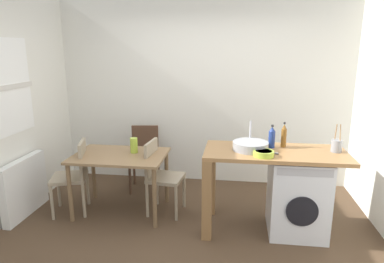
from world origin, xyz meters
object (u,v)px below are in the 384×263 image
Objects in this scene: vase at (134,145)px; chair_person_seat at (75,173)px; chair_opposite at (160,173)px; bottle_squat_brown at (284,136)px; washing_machine at (297,195)px; dining_table at (120,162)px; chair_spare_by_wall at (145,154)px; mixing_bowl at (264,153)px; utensil_crock at (337,146)px; bottle_tall_green at (272,137)px.

chair_person_seat is at bearing -165.66° from vase.
chair_person_seat and chair_opposite have the same top height.
bottle_squat_brown is (1.43, -0.09, 0.54)m from chair_opposite.
bottle_squat_brown reaches higher than washing_machine.
vase is at bearing 171.01° from washing_machine.
dining_table is 2.08m from washing_machine.
vase is at bearing 87.22° from chair_spare_by_wall.
washing_machine is at bearing -109.44° from chair_person_seat.
vase is (0.70, 0.18, 0.32)m from chair_person_seat.
mixing_bowl is (2.21, -0.32, 0.44)m from chair_person_seat.
dining_table is 1.28× the size of washing_machine.
chair_person_seat is 0.79m from vase.
bottle_squat_brown is (1.90, -0.03, 0.40)m from dining_table.
washing_machine is at bearing 26.32° from mixing_bowl.
chair_person_seat is 1.03m from chair_opposite.
washing_machine is 0.66m from bottle_squat_brown.
utensil_crock is at bearing 89.98° from chair_opposite.
chair_person_seat is at bearing 171.72° from mixing_bowl.
utensil_crock is 1.63× the size of vase.
bottle_tall_green is at bearing 90.21° from chair_opposite.
chair_opposite reaches higher than dining_table.
bottle_tall_green reaches higher than dining_table.
chair_person_seat is (-0.55, -0.08, -0.14)m from dining_table.
mixing_bowl reaches higher than dining_table.
chair_person_seat is at bearing -179.90° from bottle_tall_green.
chair_spare_by_wall reaches higher than dining_table.
bottle_tall_green reaches higher than chair_opposite.
washing_machine is at bearing -5.61° from dining_table.
mixing_bowl is (1.19, -0.46, 0.44)m from chair_opposite.
mixing_bowl reaches higher than chair_person_seat.
vase is (-1.75, 0.13, -0.21)m from bottle_squat_brown.
chair_person_seat is 1.06m from chair_spare_by_wall.
bottle_tall_green reaches higher than mixing_bowl.
chair_spare_by_wall is 2.56m from utensil_crock.
chair_opposite is at bearing -99.14° from chair_person_seat.
chair_person_seat is 1.05× the size of washing_machine.
chair_opposite is (1.02, 0.14, 0.00)m from chair_person_seat.
bottle_squat_brown is 1.34× the size of mixing_bowl.
bottle_squat_brown is at bearing -105.52° from chair_person_seat.
chair_spare_by_wall is (-0.39, 0.72, 0.00)m from chair_opposite.
chair_person_seat is at bearing 177.28° from washing_machine.
chair_spare_by_wall is 3.53× the size of bottle_tall_green.
bottle_tall_green is 0.35m from mixing_bowl.
chair_opposite is 1.35m from mixing_bowl.
bottle_squat_brown is at bearing 19.58° from bottle_tall_green.
bottle_squat_brown reaches higher than chair_spare_by_wall.
bottle_tall_green reaches higher than chair_spare_by_wall.
utensil_crock reaches higher than chair_person_seat.
bottle_tall_green is 1.64m from vase.
chair_opposite is 1.00× the size of chair_spare_by_wall.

